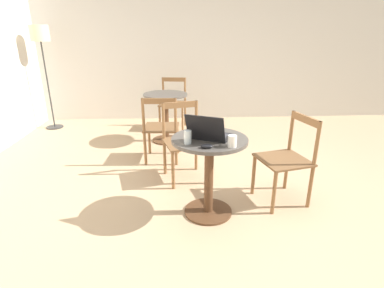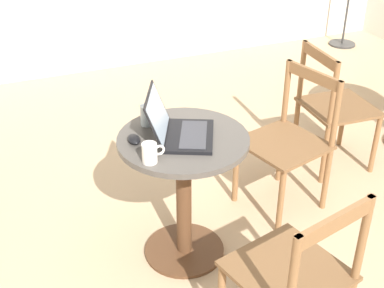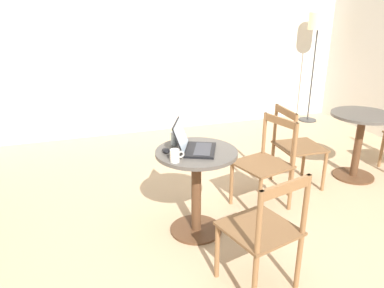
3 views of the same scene
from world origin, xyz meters
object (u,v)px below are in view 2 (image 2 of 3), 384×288
Objects in this scene: chair_mid_left at (333,108)px; drinking_glass at (146,115)px; laptop at (179,129)px; mug at (150,153)px; chair_near_right at (289,142)px; chair_near_front at (295,277)px; mouse at (134,139)px; cafe_table_near at (184,175)px.

chair_mid_left reaches higher than drinking_glass.
laptop reaches higher than drinking_glass.
mug is (-0.21, -0.16, 0.00)m from laptop.
laptop is (-0.78, -0.19, 0.35)m from chair_near_right.
chair_near_right is at bearing 13.92° from laptop.
chair_near_front is 7.88× the size of mug.
mouse is 0.19m from drinking_glass.
drinking_glass is at bearing -168.43° from chair_mid_left.
laptop reaches higher than mug.
drinking_glass is (0.10, 0.35, 0.01)m from mug.
chair_near_right is (0.57, 0.99, 0.00)m from chair_near_front.
chair_near_front is at bearing -76.08° from cafe_table_near.
mouse is (-1.01, -0.15, 0.32)m from chair_near_right.
chair_near_front is 1.00m from mouse.
chair_near_right reaches higher than mouse.
chair_mid_left is (0.52, 0.28, 0.00)m from chair_near_right.
cafe_table_near is 0.86× the size of chair_near_right.
chair_near_front is 7.79× the size of drinking_glass.
laptop is (-1.30, -0.48, 0.35)m from chair_mid_left.
drinking_glass is at bearing 123.27° from cafe_table_near.
chair_near_right is at bearing 14.79° from cafe_table_near.
laptop is 0.26m from mug.
laptop is at bearing -59.53° from drinking_glass.
cafe_table_near is 0.86× the size of chair_near_front.
drinking_glass is (-0.32, 0.99, 0.36)m from chair_near_front.
drinking_glass is (-0.90, -0.01, 0.36)m from chair_near_right.
laptop reaches higher than chair_near_right.
drinking_glass is at bearing 74.82° from mug.
cafe_table_near is 0.28m from laptop.
chair_mid_left is 7.88× the size of mug.
mouse is 0.90× the size of mug.
mug is (-0.22, -0.16, 0.28)m from cafe_table_near.
mouse is (-1.53, -0.44, 0.32)m from chair_mid_left.
mouse is (-0.44, 0.84, 0.32)m from chair_near_front.
laptop is 3.94× the size of mug.
chair_near_right is at bearing 8.60° from mouse.
mouse is at bearing 117.46° from chair_near_front.
laptop is at bearing 105.00° from chair_near_front.
cafe_table_near is 6.76× the size of mug.
cafe_table_near is at bearing -23.97° from laptop.
chair_near_front is at bearing -130.47° from chair_mid_left.
laptop is 3.90× the size of drinking_glass.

